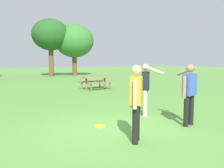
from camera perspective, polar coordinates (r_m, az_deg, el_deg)
name	(u,v)px	position (r m, az deg, el deg)	size (l,w,h in m)	color
ground_plane	(115,130)	(5.87, 0.85, -11.34)	(120.00, 120.00, 0.00)	#568E3D
person_thrower	(136,98)	(4.82, 6.11, -3.62)	(0.45, 0.46, 1.64)	black
person_catcher	(146,85)	(7.25, 8.50, -0.37)	(0.47, 0.84, 1.64)	#B7AD93
person_bystander	(189,90)	(6.38, 18.70, -1.44)	(0.60, 0.75, 1.64)	black
frisbee	(100,126)	(6.13, -3.06, -10.50)	(0.27, 0.27, 0.03)	yellow
picnic_table_near	(96,80)	(14.11, -4.10, 0.98)	(1.79, 1.53, 0.77)	olive
tree_slender_mid	(51,35)	(27.16, -15.14, 11.76)	(4.15, 4.15, 6.48)	brown
tree_back_left	(74,41)	(27.79, -9.43, 10.56)	(4.61, 4.61, 6.09)	brown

